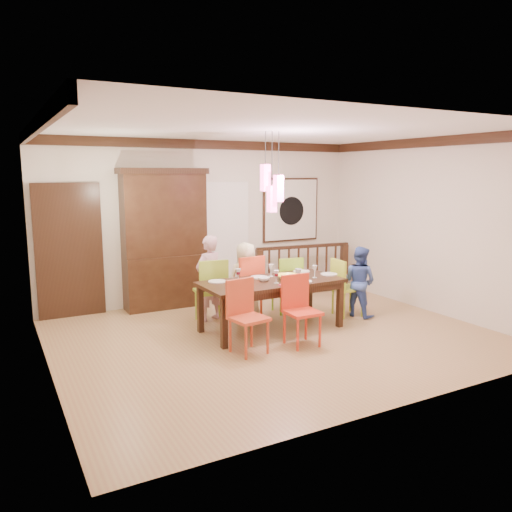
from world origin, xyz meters
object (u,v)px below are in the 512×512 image
chair_far_left (210,286)px  person_far_mid (246,279)px  china_hutch (165,239)px  person_far_left (209,278)px  balustrade (303,269)px  person_end_right (359,282)px  dining_table (271,286)px  chair_end_right (348,283)px

chair_far_left → person_far_mid: 0.64m
china_hutch → person_far_left: china_hutch is taller
balustrade → person_far_mid: (-1.67, -0.83, 0.11)m
person_far_left → person_end_right: person_far_left is taller
dining_table → china_hutch: size_ratio=0.88×
china_hutch → dining_table: bearing=-64.0°
person_end_right → china_hutch: bearing=32.2°
dining_table → person_far_left: size_ratio=1.56×
person_far_mid → person_end_right: bearing=158.3°
china_hutch → balustrade: china_hutch is taller
person_far_left → dining_table: bearing=106.5°
person_far_mid → person_end_right: 1.85m
person_far_left → person_end_right: 2.44m
person_far_left → balustrade: bearing=179.6°
chair_far_left → balustrade: size_ratio=0.52×
balustrade → person_far_left: bearing=-155.6°
china_hutch → person_far_left: (0.34, -1.11, -0.52)m
dining_table → person_far_left: person_far_left is taller
person_far_left → person_far_mid: size_ratio=1.12×
chair_far_left → person_far_left: 0.13m
dining_table → person_end_right: person_end_right is taller
balustrade → dining_table: bearing=-129.3°
chair_end_right → balustrade: balustrade is taller
dining_table → person_end_right: (1.62, -0.06, -0.09)m
chair_far_left → china_hutch: china_hutch is taller
dining_table → balustrade: 2.35m
dining_table → person_far_mid: 0.82m
dining_table → person_far_left: bearing=124.3°
china_hutch → person_end_right: 3.36m
balustrade → person_far_mid: 1.86m
person_far_mid → person_end_right: (1.62, -0.88, -0.03)m
dining_table → chair_far_left: size_ratio=2.10×
dining_table → chair_far_left: chair_far_left is taller
china_hutch → person_end_right: bearing=-38.4°
balustrade → china_hutch: bearing=178.4°
person_end_right → balustrade: bearing=-20.8°
balustrade → person_far_left: size_ratio=1.44×
chair_end_right → balustrade: bearing=-0.8°
person_far_left → chair_end_right: bearing=140.0°
balustrade → person_far_mid: size_ratio=1.61×
china_hutch → person_end_right: size_ratio=2.08×
person_far_left → china_hutch: bearing=-91.7°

